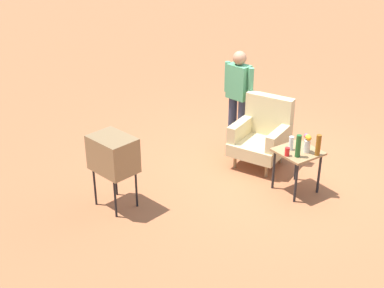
# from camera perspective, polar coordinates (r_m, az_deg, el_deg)

# --- Properties ---
(ground_plane) EXTENTS (60.00, 60.00, 0.00)m
(ground_plane) POSITION_cam_1_polar(r_m,az_deg,el_deg) (8.24, 8.40, -2.63)
(ground_plane) COLOR #A05B38
(armchair) EXTENTS (1.01, 1.02, 1.06)m
(armchair) POSITION_cam_1_polar(r_m,az_deg,el_deg) (8.18, 7.64, 1.09)
(armchair) COLOR #937047
(armchair) RESTS_ON ground
(side_table) EXTENTS (0.56, 0.56, 0.63)m
(side_table) POSITION_cam_1_polar(r_m,az_deg,el_deg) (7.47, 11.42, -1.37)
(side_table) COLOR black
(side_table) RESTS_ON ground
(tv_on_stand) EXTENTS (0.68, 0.55, 1.03)m
(tv_on_stand) POSITION_cam_1_polar(r_m,az_deg,el_deg) (6.93, -8.56, -1.12)
(tv_on_stand) COLOR black
(tv_on_stand) RESTS_ON ground
(person_standing) EXTENTS (0.56, 0.29, 1.64)m
(person_standing) POSITION_cam_1_polar(r_m,az_deg,el_deg) (8.53, 5.05, 5.49)
(person_standing) COLOR #2D3347
(person_standing) RESTS_ON ground
(bottle_short_clear) EXTENTS (0.06, 0.06, 0.20)m
(bottle_short_clear) POSITION_cam_1_polar(r_m,az_deg,el_deg) (7.39, 10.74, 0.08)
(bottle_short_clear) COLOR silver
(bottle_short_clear) RESTS_ON side_table
(bottle_wine_green) EXTENTS (0.07, 0.07, 0.32)m
(bottle_wine_green) POSITION_cam_1_polar(r_m,az_deg,el_deg) (7.19, 11.48, -0.21)
(bottle_wine_green) COLOR #1E5623
(bottle_wine_green) RESTS_ON side_table
(bottle_tall_amber) EXTENTS (0.07, 0.07, 0.30)m
(bottle_tall_amber) POSITION_cam_1_polar(r_m,az_deg,el_deg) (7.30, 13.57, -0.11)
(bottle_tall_amber) COLOR brown
(bottle_tall_amber) RESTS_ON side_table
(soda_can_red) EXTENTS (0.07, 0.07, 0.12)m
(soda_can_red) POSITION_cam_1_polar(r_m,az_deg,el_deg) (7.23, 10.31, -0.83)
(soda_can_red) COLOR red
(soda_can_red) RESTS_ON side_table
(flower_vase) EXTENTS (0.15, 0.10, 0.27)m
(flower_vase) POSITION_cam_1_polar(r_m,az_deg,el_deg) (7.35, 12.43, 0.17)
(flower_vase) COLOR silver
(flower_vase) RESTS_ON side_table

